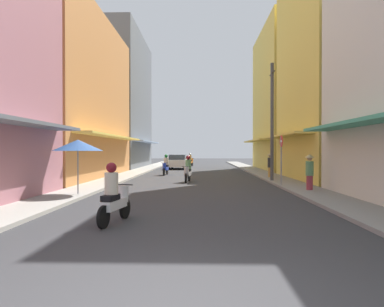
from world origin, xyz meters
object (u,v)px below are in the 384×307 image
object	(u,v)px
motorbike_white	(114,196)
parked_car	(178,162)
pedestrian_far	(310,171)
street_sign_no_entry	(281,154)
vendor_umbrella	(78,145)
motorbike_silver	(188,170)
utility_pole	(272,121)
pedestrian_midway	(270,164)
motorbike_blue	(166,166)
motorbike_orange	(190,160)

from	to	relation	value
motorbike_white	parked_car	distance (m)	25.56
pedestrian_far	street_sign_no_entry	size ratio (longest dim) A/B	0.65
motorbike_white	vendor_umbrella	distance (m)	5.77
vendor_umbrella	street_sign_no_entry	xyz separation A→B (m)	(9.05, 3.80, -0.37)
motorbike_silver	utility_pole	world-z (taller)	utility_pole
street_sign_no_entry	motorbike_white	bearing A→B (deg)	-125.98
motorbike_silver	parked_car	bearing A→B (deg)	96.37
pedestrian_midway	vendor_umbrella	distance (m)	13.05
vendor_umbrella	motorbike_silver	bearing A→B (deg)	57.03
parked_car	pedestrian_far	size ratio (longest dim) A/B	2.42
vendor_umbrella	street_sign_no_entry	size ratio (longest dim) A/B	0.87
motorbike_white	pedestrian_midway	world-z (taller)	pedestrian_midway
motorbike_white	pedestrian_far	distance (m)	9.66
pedestrian_far	vendor_umbrella	distance (m)	10.03
motorbike_silver	street_sign_no_entry	xyz separation A→B (m)	(4.87, -2.65, 1.01)
motorbike_silver	street_sign_no_entry	world-z (taller)	street_sign_no_entry
motorbike_silver	motorbike_blue	bearing A→B (deg)	108.63
pedestrian_far	pedestrian_midway	world-z (taller)	pedestrian_midway
vendor_umbrella	motorbike_orange	bearing A→B (deg)	81.98
motorbike_orange	vendor_umbrella	xyz separation A→B (m)	(-3.70, -26.27, 1.38)
motorbike_white	vendor_umbrella	world-z (taller)	vendor_umbrella
motorbike_silver	vendor_umbrella	size ratio (longest dim) A/B	0.78
motorbike_orange	pedestrian_midway	world-z (taller)	pedestrian_midway
motorbike_blue	vendor_umbrella	distance (m)	12.42
street_sign_no_entry	utility_pole	bearing A→B (deg)	87.89
motorbike_blue	pedestrian_midway	distance (m)	7.98
motorbike_blue	utility_pole	distance (m)	9.34
parked_car	motorbike_silver	bearing A→B (deg)	-83.63
vendor_umbrella	utility_pole	world-z (taller)	utility_pole
motorbike_orange	motorbike_silver	bearing A→B (deg)	-88.61
utility_pole	motorbike_white	bearing A→B (deg)	-119.32
motorbike_silver	pedestrian_midway	distance (m)	5.86
parked_car	vendor_umbrella	size ratio (longest dim) A/B	1.79
utility_pole	street_sign_no_entry	xyz separation A→B (m)	(-0.10, -2.72, -1.87)
motorbike_white	pedestrian_far	world-z (taller)	pedestrian_far
motorbike_blue	pedestrian_midway	bearing A→B (deg)	-24.39
pedestrian_midway	utility_pole	xyz separation A→B (m)	(-0.37, -2.32, 2.62)
motorbike_orange	pedestrian_midway	xyz separation A→B (m)	(5.82, -17.43, 0.27)
vendor_umbrella	motorbike_white	bearing A→B (deg)	-60.55
motorbike_silver	pedestrian_midway	bearing A→B (deg)	24.13
motorbike_white	pedestrian_midway	distance (m)	15.30
motorbike_white	motorbike_silver	bearing A→B (deg)	82.81
motorbike_white	pedestrian_midway	xyz separation A→B (m)	(6.77, 13.72, 0.27)
pedestrian_far	utility_pole	distance (m)	5.52
motorbike_white	street_sign_no_entry	size ratio (longest dim) A/B	0.68
pedestrian_midway	motorbike_silver	bearing A→B (deg)	-155.87
motorbike_orange	motorbike_white	size ratio (longest dim) A/B	0.99
motorbike_blue	parked_car	xyz separation A→B (m)	(0.33, 8.55, 0.04)
motorbike_orange	street_sign_no_entry	size ratio (longest dim) A/B	0.67
motorbike_silver	parked_car	world-z (taller)	motorbike_silver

